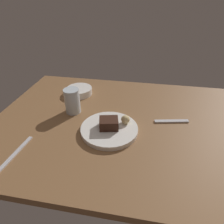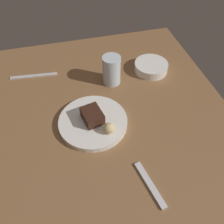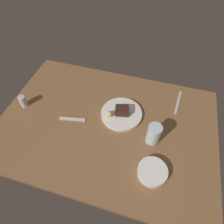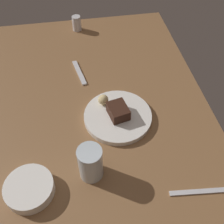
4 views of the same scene
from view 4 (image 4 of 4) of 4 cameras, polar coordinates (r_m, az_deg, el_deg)
dining_table at (r=99.57cm, az=-4.02°, el=0.48°), size 120.00×84.00×3.00cm
dessert_plate at (r=94.08cm, az=1.23°, el=-0.93°), size 23.50×23.50×1.95cm
chocolate_cake_slice at (r=91.68cm, az=1.30°, el=0.19°), size 8.65×7.53×4.07cm
bread_roll at (r=95.55cm, az=-1.86°, el=2.62°), size 3.65×3.65×3.65cm
salt_shaker at (r=135.87cm, az=-7.44°, el=18.02°), size 4.21×4.21×6.96cm
water_glass at (r=78.14cm, az=-4.54°, el=-10.64°), size 7.10×7.10×11.72cm
side_bowl at (r=82.20cm, az=-17.00°, el=-15.15°), size 13.92×13.92×3.58cm
dessert_spoon at (r=111.84cm, az=-6.90°, el=8.23°), size 15.06×4.68×0.70cm
butter_knife at (r=84.22cm, az=18.49°, el=-15.57°), size 3.22×19.05×0.50cm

